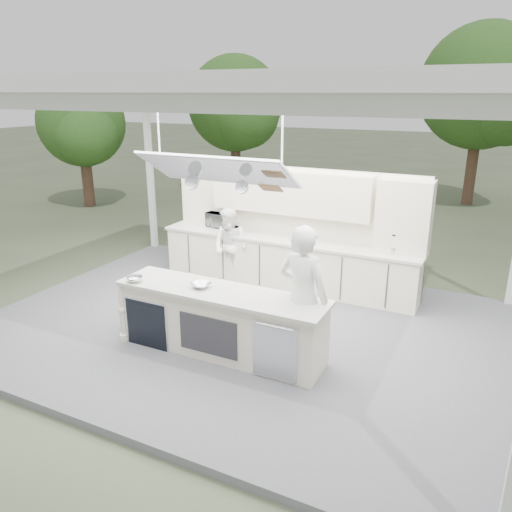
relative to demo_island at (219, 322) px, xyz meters
The scene contains 12 objects.
ground 1.10m from the demo_island, 101.07° to the left, with size 90.00×90.00×0.00m, color #4C583C.
stage_deck 1.07m from the demo_island, 101.07° to the left, with size 8.00×6.00×0.12m, color #56565A.
tent 3.25m from the demo_island, 101.05° to the left, with size 8.20×6.20×3.86m.
demo_island is the anchor object (origin of this frame).
back_counter 2.82m from the demo_island, 93.63° to the left, with size 5.08×0.72×0.95m.
back_wall_unit 3.19m from the demo_island, 84.98° to the left, with size 5.05×0.48×2.25m.
tree_cluster 11.02m from the demo_island, 91.82° to the left, with size 19.55×9.40×5.85m.
head_chef 1.30m from the demo_island, 10.25° to the left, with size 0.72×0.48×1.99m, color white.
sous_chef 2.75m from the demo_island, 115.88° to the left, with size 0.73×0.57×1.49m, color white.
toaster_oven 3.50m from the demo_island, 119.83° to the left, with size 0.54×0.37×0.30m, color #B2B5B9.
bowl_large 0.58m from the demo_island, behind, with size 0.27×0.27×0.07m, color silver.
bowl_small 1.40m from the demo_island, 169.43° to the right, with size 0.24×0.24×0.07m, color silver.
Camera 1 is at (3.50, -6.44, 3.71)m, focal length 35.00 mm.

